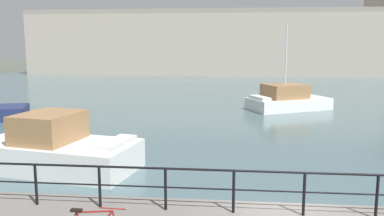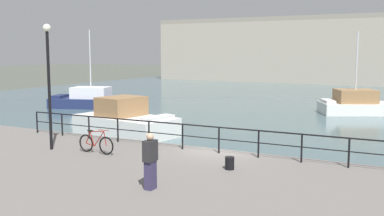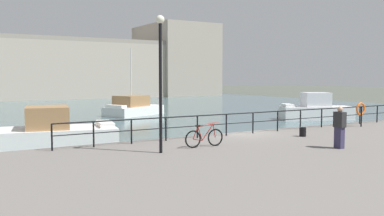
# 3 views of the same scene
# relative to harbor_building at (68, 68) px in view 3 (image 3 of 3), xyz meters

# --- Properties ---
(ground_plane) EXTENTS (240.00, 240.00, 0.00)m
(ground_plane) POSITION_rel_harbor_building_xyz_m (-6.28, -59.56, -5.32)
(ground_plane) COLOR #4C5147
(water_basin) EXTENTS (80.00, 60.00, 0.01)m
(water_basin) POSITION_rel_harbor_building_xyz_m (-6.28, -29.36, -5.31)
(water_basin) COLOR #476066
(water_basin) RESTS_ON ground_plane
(quay_promenade) EXTENTS (56.00, 13.00, 0.92)m
(quay_promenade) POSITION_rel_harbor_building_xyz_m (-6.28, -66.06, -4.86)
(quay_promenade) COLOR slate
(quay_promenade) RESTS_ON ground_plane
(harbor_building) EXTENTS (68.74, 16.92, 14.16)m
(harbor_building) POSITION_rel_harbor_building_xyz_m (0.00, 0.00, 0.00)
(harbor_building) COLOR #A89E8E
(harbor_building) RESTS_ON ground_plane
(moored_small_launch) EXTENTS (6.70, 4.13, 2.25)m
(moored_small_launch) POSITION_rel_harbor_building_xyz_m (-14.61, -54.68, -4.49)
(moored_small_launch) COLOR white
(moored_small_launch) RESTS_ON water_basin
(moored_cabin_cruiser) EXTENTS (6.69, 5.29, 6.49)m
(moored_cabin_cruiser) POSITION_rel_harbor_building_xyz_m (-3.54, -38.72, -4.54)
(moored_cabin_cruiser) COLOR white
(moored_cabin_cruiser) RESTS_ON water_basin
(moored_blue_motorboat) EXTENTS (6.50, 4.64, 2.38)m
(moored_blue_motorboat) POSITION_rel_harbor_building_xyz_m (8.71, -50.81, -4.43)
(moored_blue_motorboat) COLOR white
(moored_blue_motorboat) RESTS_ON water_basin
(quay_railing) EXTENTS (21.54, 0.07, 1.08)m
(quay_railing) POSITION_rel_harbor_building_xyz_m (-5.16, -60.31, -3.66)
(quay_railing) COLOR black
(quay_railing) RESTS_ON quay_promenade
(parked_bicycle) EXTENTS (1.77, 0.14, 0.98)m
(parked_bicycle) POSITION_rel_harbor_building_xyz_m (-10.33, -62.57, -4.01)
(parked_bicycle) COLOR black
(parked_bicycle) RESTS_ON quay_promenade
(mooring_bollard) EXTENTS (0.32, 0.32, 0.44)m
(mooring_bollard) POSITION_rel_harbor_building_xyz_m (-4.63, -62.43, -4.18)
(mooring_bollard) COLOR black
(mooring_bollard) RESTS_ON quay_promenade
(life_ring_stand) EXTENTS (0.75, 0.16, 1.40)m
(life_ring_stand) POSITION_rel_harbor_building_xyz_m (1.18, -61.20, -3.42)
(life_ring_stand) COLOR black
(life_ring_stand) RESTS_ON quay_promenade
(quay_lamp_post) EXTENTS (0.32, 0.32, 5.14)m
(quay_lamp_post) POSITION_rel_harbor_building_xyz_m (-12.45, -62.86, -1.16)
(quay_lamp_post) COLOR black
(quay_lamp_post) RESTS_ON quay_promenade
(standing_person) EXTENTS (0.28, 0.44, 1.69)m
(standing_person) POSITION_rel_harbor_building_xyz_m (-5.83, -65.60, -3.53)
(standing_person) COLOR #332D4C
(standing_person) RESTS_ON quay_promenade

